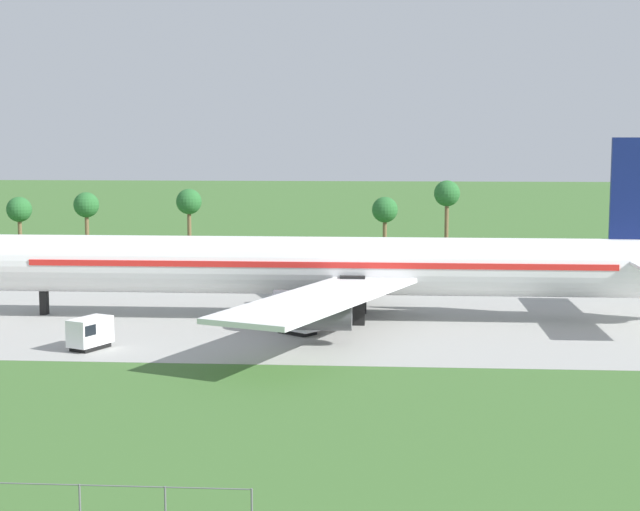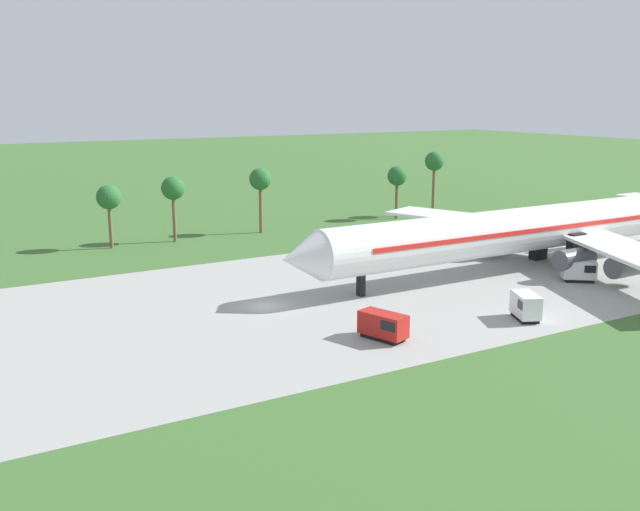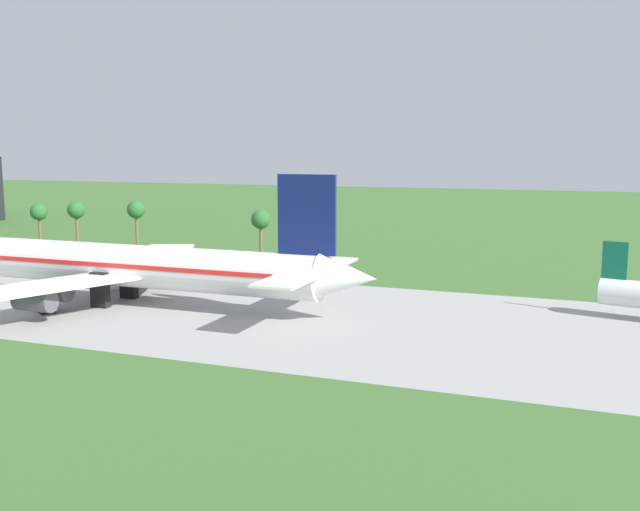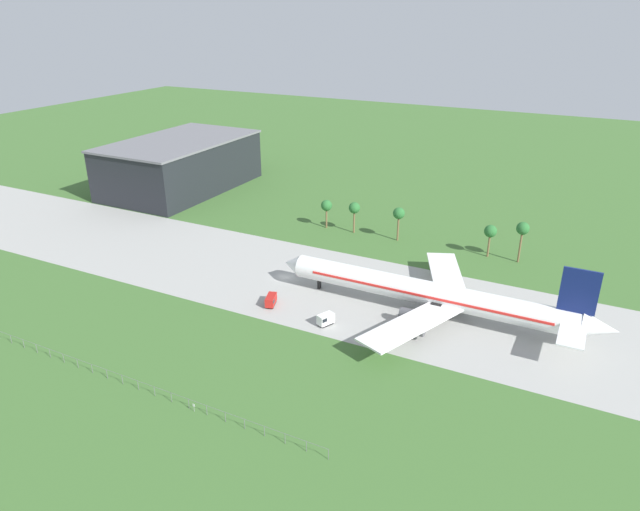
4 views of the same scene
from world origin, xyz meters
TOP-DOWN VIEW (x-y plane):
  - jet_airliner at (40.96, -1.67)m, footprint 78.69×55.16m
  - fuel_truck at (37.91, -9.69)m, footprint 4.30×3.94m
  - palm_tree_row at (22.87, 38.69)m, footprint 64.36×3.60m

SIDE VIEW (x-z plane):
  - fuel_truck at x=37.91m, z-range 0.10..2.65m
  - jet_airliner at x=40.96m, z-range -3.70..14.21m
  - palm_tree_row at x=22.87m, z-range 2.37..14.36m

